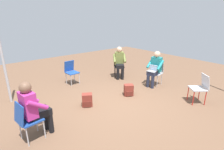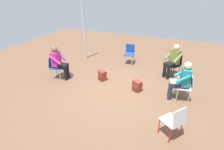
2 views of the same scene
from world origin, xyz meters
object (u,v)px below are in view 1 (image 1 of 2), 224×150
at_px(chair_north, 157,71).
at_px(backpack_by_empty_chair, 129,91).
at_px(person_with_laptop, 155,67).
at_px(person_in_olive, 119,61).
at_px(chair_south, 26,119).
at_px(chair_northwest, 119,64).
at_px(chair_northeast, 201,87).
at_px(backpack_near_laptop_user, 87,101).
at_px(chair_west, 71,71).
at_px(person_in_magenta, 33,107).

bearing_deg(chair_north, backpack_by_empty_chair, 82.28).
distance_m(chair_north, person_with_laptop, 0.26).
bearing_deg(person_in_olive, chair_south, 58.19).
xyz_separation_m(chair_northwest, chair_northeast, (3.24, 0.23, 0.00)).
distance_m(chair_south, backpack_near_laptop_user, 1.76).
xyz_separation_m(chair_west, chair_northeast, (3.70, 2.14, 0.00)).
height_order(chair_south, person_in_olive, person_in_olive).
height_order(person_with_laptop, person_in_magenta, same).
bearing_deg(chair_northeast, backpack_by_empty_chair, 74.61).
bearing_deg(person_in_olive, chair_west, 16.39).
bearing_deg(person_in_magenta, person_with_laptop, 85.28).
bearing_deg(chair_north, person_with_laptop, 90.00).
bearing_deg(chair_south, chair_northwest, 106.64).
xyz_separation_m(person_in_magenta, backpack_near_laptop_user, (-0.46, 1.49, -0.54)).
bearing_deg(chair_west, backpack_near_laptop_user, 71.63).
relative_size(person_in_olive, backpack_near_laptop_user, 3.44).
distance_m(chair_west, person_in_magenta, 3.02).
bearing_deg(backpack_near_laptop_user, chair_south, -73.73).
distance_m(chair_south, chair_west, 3.14).
relative_size(chair_northeast, person_in_magenta, 0.69).
relative_size(chair_north, chair_northeast, 1.00).
height_order(chair_south, backpack_by_empty_chair, chair_south).
height_order(chair_west, person_with_laptop, person_with_laptop).
height_order(person_in_olive, backpack_by_empty_chair, person_in_olive).
xyz_separation_m(chair_north, person_in_magenta, (0.27, -4.31, 0.20)).
distance_m(person_in_magenta, backpack_near_laptop_user, 1.65).
distance_m(person_in_olive, backpack_by_empty_chair, 1.82).
height_order(chair_south, chair_northwest, same).
bearing_deg(person_in_magenta, chair_south, -90.00).
height_order(person_in_olive, backpack_near_laptop_user, person_in_olive).
distance_m(chair_north, person_in_magenta, 4.33).
bearing_deg(chair_northwest, person_in_magenta, 59.96).
bearing_deg(backpack_by_empty_chair, person_in_olive, 148.19).
bearing_deg(person_with_laptop, chair_northwest, 0.06).
distance_m(chair_west, backpack_by_empty_chair, 2.29).
relative_size(chair_northwest, chair_northeast, 1.00).
distance_m(person_with_laptop, backpack_by_empty_chair, 1.39).
height_order(chair_south, chair_west, same).
distance_m(chair_northwest, person_in_magenta, 4.29).
height_order(chair_north, person_in_magenta, person_in_magenta).
distance_m(chair_northeast, person_with_laptop, 1.66).
height_order(backpack_near_laptop_user, backpack_by_empty_chair, same).
height_order(chair_west, person_in_magenta, person_in_magenta).
bearing_deg(chair_south, person_in_magenta, 90.00).
bearing_deg(chair_north, person_in_olive, 10.90).
bearing_deg(chair_south, chair_northeast, 64.01).
relative_size(chair_west, backpack_near_laptop_user, 2.36).
xyz_separation_m(chair_northwest, backpack_by_empty_chair, (1.61, -1.01, -0.34)).
bearing_deg(chair_west, person_with_laptop, 132.62).
relative_size(person_with_laptop, person_in_magenta, 1.00).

